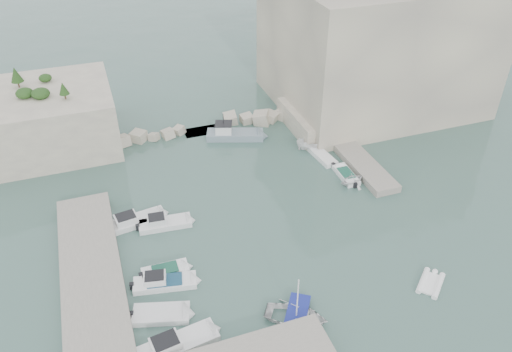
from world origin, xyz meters
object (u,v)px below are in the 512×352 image
object	(u,v)px
rowboat	(296,320)
tender_east_c	(322,158)
motorboat_a	(136,223)
motorboat_f	(178,346)
inflatable_dinghy	(430,285)
motorboat_b	(166,226)
motorboat_d	(165,285)
tender_east_a	(352,185)
work_boat	(235,138)
tender_east_d	(314,149)
motorboat_c	(166,273)
motorboat_e	(162,316)
tender_east_b	(346,177)

from	to	relation	value
rowboat	tender_east_c	world-z (taller)	rowboat
motorboat_a	motorboat_f	world-z (taller)	same
motorboat_f	inflatable_dinghy	bearing A→B (deg)	-11.16
motorboat_b	motorboat_f	distance (m)	14.19
motorboat_b	inflatable_dinghy	world-z (taller)	motorboat_b
motorboat_d	tender_east_a	bearing A→B (deg)	30.28
motorboat_f	tender_east_c	xyz separation A→B (m)	(21.55, 20.01, 0.00)
tender_east_c	work_boat	size ratio (longest dim) A/B	0.62
motorboat_a	tender_east_d	xyz separation A→B (m)	(22.39, 6.88, 0.00)
motorboat_c	tender_east_c	size ratio (longest dim) A/B	0.93
tender_east_d	work_boat	bearing A→B (deg)	67.18
tender_east_a	tender_east_d	bearing A→B (deg)	-4.10
motorboat_a	motorboat_e	world-z (taller)	motorboat_a
motorboat_f	tender_east_d	xyz separation A→B (m)	(21.50, 22.30, 0.00)
motorboat_a	motorboat_d	size ratio (longest dim) A/B	1.11
tender_east_c	tender_east_d	bearing A→B (deg)	-4.99
inflatable_dinghy	tender_east_b	world-z (taller)	tender_east_b
motorboat_a	motorboat_c	world-z (taller)	motorboat_a
tender_east_a	work_boat	xyz separation A→B (m)	(-8.95, 13.85, 0.00)
work_boat	tender_east_a	bearing A→B (deg)	-38.13
rowboat	tender_east_d	size ratio (longest dim) A/B	1.13
tender_east_a	tender_east_b	distance (m)	1.52
motorboat_d	motorboat_f	size ratio (longest dim) A/B	0.87
tender_east_a	inflatable_dinghy	bearing A→B (deg)	168.00
motorboat_c	motorboat_f	xyz separation A→B (m)	(-0.54, -7.76, 0.00)
tender_east_a	tender_east_b	xyz separation A→B (m)	(0.09, 1.52, 0.00)
tender_east_c	tender_east_b	bearing A→B (deg)	-176.15
tender_east_a	work_boat	distance (m)	16.48
work_boat	tender_east_d	bearing A→B (deg)	-15.67
motorboat_a	tender_east_b	size ratio (longest dim) A/B	1.43
motorboat_c	motorboat_e	bearing A→B (deg)	-104.31
tender_east_d	tender_east_b	bearing A→B (deg)	-161.01
tender_east_d	motorboat_b	bearing A→B (deg)	124.46
tender_east_b	rowboat	bearing A→B (deg)	142.55
motorboat_d	tender_east_c	distance (m)	25.28
motorboat_e	tender_east_d	size ratio (longest dim) A/B	1.12
motorboat_b	tender_east_b	xyz separation A→B (m)	(20.57, 1.57, 0.00)
tender_east_c	tender_east_d	world-z (taller)	tender_east_d
motorboat_f	tender_east_d	bearing A→B (deg)	37.74
motorboat_a	inflatable_dinghy	bearing A→B (deg)	-45.16
motorboat_b	tender_east_a	bearing A→B (deg)	5.16
motorboat_c	rowboat	distance (m)	12.14
rowboat	tender_east_d	distance (m)	26.03
motorboat_b	motorboat_e	size ratio (longest dim) A/B	1.13
motorboat_d	tender_east_c	bearing A→B (deg)	43.47
rowboat	inflatable_dinghy	world-z (taller)	rowboat
motorboat_f	inflatable_dinghy	distance (m)	21.54
motorboat_b	tender_east_b	world-z (taller)	motorboat_b
motorboat_b	inflatable_dinghy	distance (m)	24.89
inflatable_dinghy	tender_east_b	xyz separation A→B (m)	(0.82, 16.73, 0.00)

